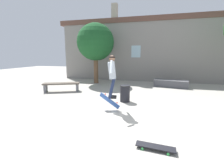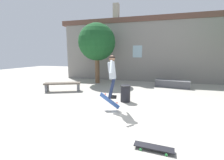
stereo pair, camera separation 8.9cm
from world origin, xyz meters
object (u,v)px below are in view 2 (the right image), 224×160
object	(u,v)px
trash_bin	(125,93)
skater	(112,73)
park_bench	(63,85)
skateboard_resting	(154,147)
skate_ledge	(172,84)
skateboard_flipping	(110,101)
tree_left	(97,42)

from	to	relation	value
trash_bin	skater	world-z (taller)	skater
park_bench	skateboard_resting	xyz separation A→B (m)	(4.91, -4.12, -0.30)
skate_ledge	skateboard_flipping	bearing A→B (deg)	-108.74
park_bench	skate_ledge	world-z (taller)	park_bench
park_bench	skate_ledge	size ratio (longest dim) A/B	0.95
park_bench	trash_bin	distance (m)	3.83
tree_left	skate_ledge	world-z (taller)	tree_left
skateboard_flipping	skate_ledge	bearing A→B (deg)	63.98
skateboard_resting	skater	bearing A→B (deg)	131.01
trash_bin	skateboard_flipping	distance (m)	1.21
park_bench	skateboard_resting	world-z (taller)	park_bench
trash_bin	skateboard_resting	size ratio (longest dim) A/B	0.86
skater	skateboard_flipping	xyz separation A→B (m)	(-0.10, 0.01, -1.04)
skate_ledge	trash_bin	bearing A→B (deg)	-111.72
tree_left	trash_bin	world-z (taller)	tree_left
trash_bin	skater	bearing A→B (deg)	-103.55
tree_left	skate_ledge	bearing A→B (deg)	-2.26
skateboard_flipping	skateboard_resting	world-z (taller)	skateboard_flipping
tree_left	park_bench	world-z (taller)	tree_left
tree_left	skateboard_resting	size ratio (longest dim) A/B	5.01
park_bench	skater	world-z (taller)	skater
tree_left	skater	world-z (taller)	tree_left
park_bench	tree_left	bearing A→B (deg)	49.83
skate_ledge	tree_left	bearing A→B (deg)	-172.05
skateboard_resting	skate_ledge	bearing A→B (deg)	85.89
tree_left	park_bench	bearing A→B (deg)	-107.63
trash_bin	skateboard_resting	distance (m)	3.42
trash_bin	park_bench	bearing A→B (deg)	165.87
skate_ledge	skateboard_resting	xyz separation A→B (m)	(-1.10, -6.87, -0.17)
tree_left	skateboard_flipping	distance (m)	6.13
skate_ledge	park_bench	bearing A→B (deg)	-145.21
park_bench	skateboard_resting	size ratio (longest dim) A/B	2.34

